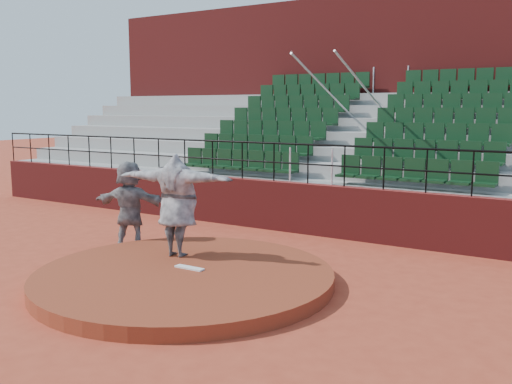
% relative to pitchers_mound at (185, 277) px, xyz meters
% --- Properties ---
extents(ground, '(90.00, 90.00, 0.00)m').
position_rel_pitchers_mound_xyz_m(ground, '(0.00, 0.00, -0.12)').
color(ground, '#AA3D26').
rests_on(ground, ground).
extents(pitchers_mound, '(5.50, 5.50, 0.25)m').
position_rel_pitchers_mound_xyz_m(pitchers_mound, '(0.00, 0.00, 0.00)').
color(pitchers_mound, maroon).
rests_on(pitchers_mound, ground).
extents(pitching_rubber, '(0.60, 0.15, 0.03)m').
position_rel_pitchers_mound_xyz_m(pitching_rubber, '(0.00, 0.15, 0.14)').
color(pitching_rubber, white).
rests_on(pitching_rubber, pitchers_mound).
extents(boundary_wall, '(24.00, 0.30, 1.30)m').
position_rel_pitchers_mound_xyz_m(boundary_wall, '(0.00, 5.00, 0.53)').
color(boundary_wall, maroon).
rests_on(boundary_wall, ground).
extents(wall_railing, '(24.04, 0.05, 1.03)m').
position_rel_pitchers_mound_xyz_m(wall_railing, '(0.00, 5.00, 1.90)').
color(wall_railing, black).
rests_on(wall_railing, boundary_wall).
extents(seating_deck, '(24.00, 5.97, 4.63)m').
position_rel_pitchers_mound_xyz_m(seating_deck, '(0.00, 8.64, 1.33)').
color(seating_deck, '#969691').
rests_on(seating_deck, ground).
extents(press_box_facade, '(24.00, 3.00, 7.10)m').
position_rel_pitchers_mound_xyz_m(press_box_facade, '(0.00, 12.60, 3.43)').
color(press_box_facade, maroon).
rests_on(press_box_facade, ground).
extents(pitcher, '(2.63, 1.10, 2.07)m').
position_rel_pitchers_mound_xyz_m(pitcher, '(-0.79, 0.78, 1.16)').
color(pitcher, black).
rests_on(pitcher, pitchers_mound).
extents(fielder, '(1.98, 1.13, 2.04)m').
position_rel_pitchers_mound_xyz_m(fielder, '(-2.75, 1.45, 0.89)').
color(fielder, black).
rests_on(fielder, ground).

